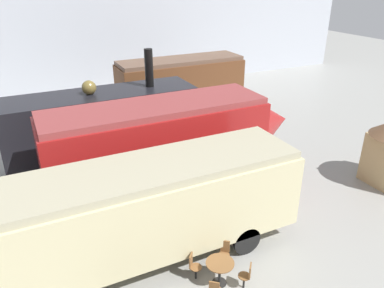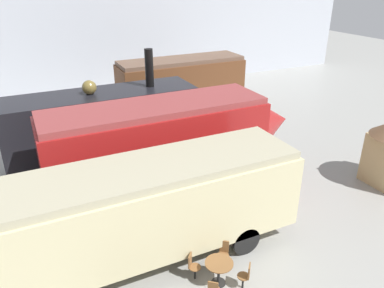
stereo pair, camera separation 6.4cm
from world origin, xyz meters
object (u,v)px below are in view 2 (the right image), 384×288
Objects in this scene: streamlined_locomotive at (176,138)px; passenger_coach_vintage at (145,206)px; passenger_coach_wooden at (181,81)px; steam_locomotive at (103,121)px; cafe_chair_0 at (193,265)px; visitor_person at (158,197)px; cafe_table_near at (219,267)px.

passenger_coach_vintage is at bearing -125.33° from streamlined_locomotive.
steam_locomotive is (-6.06, -4.52, -0.12)m from passenger_coach_wooden.
passenger_coach_vintage is 2.22m from cafe_chair_0.
streamlined_locomotive is (-3.99, -8.37, 0.12)m from passenger_coach_wooden.
streamlined_locomotive is at bearing 49.26° from visitor_person.
passenger_coach_wooden is at bearing 64.52° from streamlined_locomotive.
visitor_person is at bearing 95.48° from cafe_table_near.
streamlined_locomotive reaches higher than cafe_chair_0.
steam_locomotive is at bearing 96.00° from cafe_table_near.
steam_locomotive is 5.62× the size of visitor_person.
steam_locomotive is 10.11× the size of cafe_chair_0.
steam_locomotive reaches higher than streamlined_locomotive.
passenger_coach_vintage is (-2.57, -3.62, -0.32)m from streamlined_locomotive.
visitor_person is at bearing 126.29° from cafe_chair_0.
passenger_coach_vintage is (-0.49, -7.47, -0.08)m from steam_locomotive.
cafe_chair_0 is (-1.69, -5.08, -1.75)m from streamlined_locomotive.
visitor_person is (-0.37, 3.90, 0.25)m from cafe_table_near.
visitor_person is (-5.44, -10.06, -1.29)m from passenger_coach_wooden.
steam_locomotive is at bearing 96.36° from visitor_person.
cafe_table_near is at bearing -100.97° from streamlined_locomotive.
steam_locomotive is 9.06m from cafe_chair_0.
visitor_person is (0.23, 3.39, 0.33)m from cafe_chair_0.
passenger_coach_wooden is 14.93m from cafe_table_near.
passenger_coach_wooden is 0.74× the size of streamlined_locomotive.
cafe_table_near is (-5.07, -13.96, -1.54)m from passenger_coach_wooden.
streamlined_locomotive is 4.45m from passenger_coach_vintage.
cafe_table_near is (0.99, -9.44, -1.41)m from steam_locomotive.
cafe_table_near is at bearing -52.93° from passenger_coach_vintage.
cafe_chair_0 is at bearing -108.35° from streamlined_locomotive.
streamlined_locomotive is 6.87× the size of visitor_person.
steam_locomotive reaches higher than passenger_coach_vintage.
steam_locomotive is at bearing 86.22° from passenger_coach_vintage.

